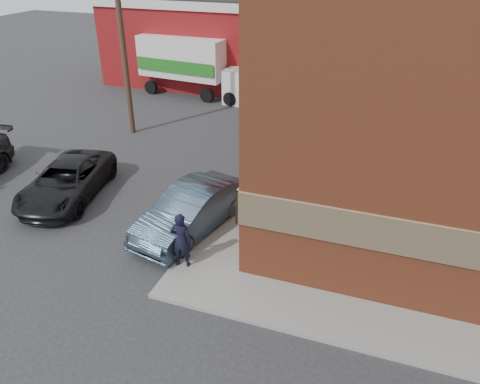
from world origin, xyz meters
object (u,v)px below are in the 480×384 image
Objects in this scene: sedan at (192,210)px; man at (181,240)px; warehouse at (235,39)px; utility_pole at (122,36)px; box_truck at (194,63)px; suv_a at (67,181)px.

man is at bearing -60.68° from sedan.
warehouse is 11.27m from utility_pole.
warehouse is 2.22× the size of box_truck.
box_truck is (-0.94, 13.69, 1.35)m from suv_a.
man is at bearing -51.72° from utility_pole.
man is 0.37× the size of sedan.
warehouse reaches higher than box_truck.
suv_a is (-0.20, -17.76, -2.12)m from warehouse.
box_truck is at bearing 126.53° from sedan.
utility_pole reaches higher than box_truck.
sedan is at bearing -82.06° from man.
sedan is 15.60m from box_truck.
warehouse is at bearing -82.93° from man.
utility_pole is at bearing -97.77° from warehouse.
warehouse is at bearing 82.23° from utility_pole.
sedan is at bearing -60.05° from box_truck.
box_truck is at bearing -105.61° from warehouse.
suv_a is (-5.40, 0.51, -0.09)m from sedan.
man is at bearing -60.90° from box_truck.
man reaches higher than sedan.
box_truck is at bearing 87.01° from utility_pole.
utility_pole is (-1.50, -11.00, 1.93)m from warehouse.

